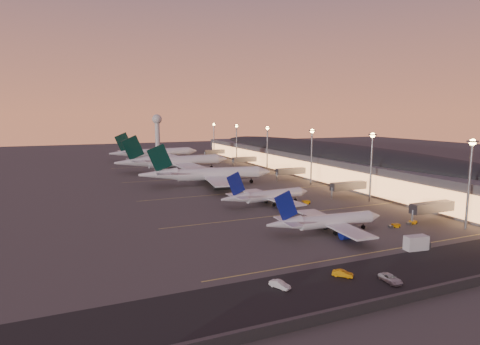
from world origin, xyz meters
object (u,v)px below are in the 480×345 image
Objects in this scene: baggage_tug_a at (394,226)px; airliner_wide_near at (207,174)px; service_van_b at (343,274)px; service_van_c at (391,279)px; airliner_wide_far at (155,153)px; radar_tower at (157,126)px; service_van_a at (280,285)px; baggage_tug_c at (305,202)px; airliner_narrow_north at (267,196)px; airliner_wide_mid at (174,162)px; airliner_narrow_south at (326,221)px; baggage_tug_b at (412,223)px; catering_truck_a at (417,243)px.

airliner_wide_near is at bearing 114.66° from baggage_tug_a.
service_van_b is 0.79× the size of service_van_c.
radar_tower reaches higher than airliner_wide_far.
baggage_tug_c is at bearing 29.47° from service_van_a.
airliner_wide_near is (-6.51, 47.97, 1.69)m from airliner_narrow_north.
airliner_narrow_north is 65.54m from service_van_b.
airliner_wide_far is 14.96× the size of baggage_tug_c.
airliner_narrow_north is 99.83m from airliner_wide_mid.
airliner_narrow_south is at bearing 80.30° from service_van_c.
baggage_tug_a is 1.04× the size of baggage_tug_b.
service_van_b is (-15.25, -63.68, -2.71)m from airliner_narrow_north.
service_van_a is (-29.06, -26.31, -2.59)m from airliner_narrow_south.
airliner_narrow_south is 22.05m from baggage_tug_a.
catering_truck_a reaches higher than baggage_tug_a.
baggage_tug_a is at bearing -80.38° from airliner_wide_mid.
airliner_narrow_south is 37.04m from airliner_narrow_north.
catering_truck_a is (-0.79, -307.58, -20.23)m from radar_tower.
airliner_wide_far reaches higher than catering_truck_a.
service_van_b is (-36.35, -23.34, 0.22)m from baggage_tug_a.
service_van_c reaches higher than service_van_b.
baggage_tug_c is (23.02, -103.04, -4.94)m from airliner_wide_mid.
radar_tower is 321.14m from service_van_c.
airliner_narrow_south is 39.29m from service_van_a.
airliner_wide_far reaches higher than airliner_wide_near.
airliner_narrow_south is 29.38m from baggage_tug_b.
airliner_wide_mid is 15.54× the size of service_van_a.
service_van_a is 0.81× the size of service_van_c.
airliner_narrow_south is at bearing -105.52° from baggage_tug_c.
airliner_narrow_south is 0.56× the size of airliner_wide_far.
service_van_c is at bearing -141.23° from catering_truck_a.
baggage_tug_b is (35.12, -87.63, -4.63)m from airliner_wide_near.
radar_tower reaches higher than baggage_tug_b.
service_van_a is (-42.11, -313.56, -21.17)m from radar_tower.
baggage_tug_b is (28.61, -39.66, -2.95)m from airliner_narrow_north.
radar_tower is at bearing 89.31° from baggage_tug_b.
airliner_wide_mid is at bearing 105.03° from catering_truck_a.
radar_tower is at bearing 79.11° from airliner_wide_mid.
airliner_narrow_north is at bearing 172.65° from baggage_tug_c.
baggage_tug_b is at bearing 12.47° from baggage_tug_a.
radar_tower is at bearing 97.87° from baggage_tug_c.
baggage_tug_c is (13.73, -3.67, -2.84)m from airliner_narrow_north.
radar_tower is at bearing 81.26° from airliner_narrow_north.
radar_tower is at bearing 91.20° from airliner_narrow_south.
airliner_narrow_south is 10.05× the size of baggage_tug_a.
service_van_a is at bearing -161.72° from baggage_tug_b.
radar_tower reaches higher than airliner_wide_near.
airliner_wide_mid is at bearing 101.26° from airliner_wide_near.
airliner_wide_mid is 143.07m from baggage_tug_a.
baggage_tug_b is 47.45m from service_van_c.
radar_tower is at bearing 40.22° from service_van_b.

